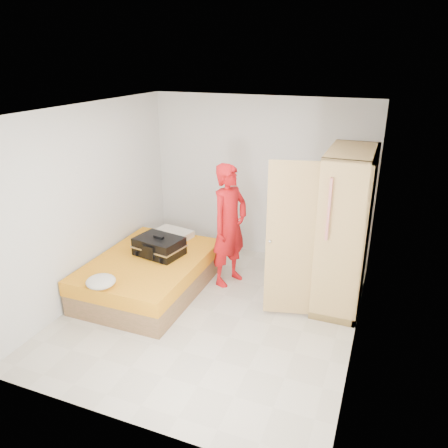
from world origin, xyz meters
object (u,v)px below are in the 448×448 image
at_px(wardrobe, 340,234).
at_px(round_cushion, 101,282).
at_px(suitcase, 159,246).
at_px(bed, 150,274).
at_px(person, 229,225).

height_order(wardrobe, round_cushion, wardrobe).
distance_m(suitcase, round_cushion, 1.10).
xyz_separation_m(wardrobe, suitcase, (-2.43, -0.47, -0.37)).
bearing_deg(bed, wardrobe, 14.50).
relative_size(bed, round_cushion, 5.55).
height_order(bed, wardrobe, wardrobe).
bearing_deg(suitcase, bed, -102.47).
bearing_deg(person, bed, 144.46).
bearing_deg(person, round_cushion, 164.77).
xyz_separation_m(bed, round_cushion, (-0.14, -0.90, 0.32)).
bearing_deg(suitcase, wardrobe, 21.68).
distance_m(wardrobe, suitcase, 2.50).
bearing_deg(wardrobe, round_cushion, -149.62).
height_order(wardrobe, person, wardrobe).
xyz_separation_m(bed, wardrobe, (2.50, 0.65, 0.75)).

